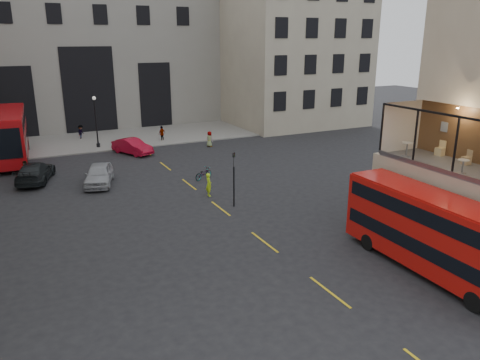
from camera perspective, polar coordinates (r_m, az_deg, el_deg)
name	(u,v)px	position (r m, az deg, el deg)	size (l,w,h in m)	color
ground	(364,282)	(23.24, 14.89, -11.95)	(140.00, 140.00, 0.00)	black
host_frontage	(466,215)	(26.82, 25.83, -3.87)	(3.00, 11.00, 4.50)	tan
cafe_floor	(472,172)	(26.16, 26.47, 0.85)	(3.00, 10.00, 0.10)	slate
gateway	(79,51)	(63.58, -19.03, 14.67)	(35.00, 10.60, 18.00)	gray
building_right	(285,42)	(64.56, 5.46, 16.40)	(16.60, 18.60, 20.00)	#AAA289
pavement_far	(92,140)	(54.64, -17.62, 4.65)	(40.00, 12.00, 0.12)	slate
traffic_light_near	(234,172)	(31.11, -0.76, 0.96)	(0.16, 0.20, 3.80)	black
street_lamp_b	(96,125)	(50.32, -17.10, 6.40)	(0.36, 0.36, 5.33)	black
bus_near	(432,230)	(24.32, 22.34, -5.61)	(2.37, 9.86, 3.93)	#AB100B
bus_far	(10,133)	(48.19, -26.24, 5.19)	(3.30, 11.67, 4.60)	#A50B0F
car_a	(99,174)	(37.93, -16.81, 0.66)	(1.93, 4.80, 1.63)	#999BA1
car_b	(132,146)	(47.19, -12.99, 4.02)	(1.60, 4.58, 1.51)	#9F0921
car_c	(35,172)	(40.48, -23.69, 0.90)	(2.20, 5.41, 1.57)	black
bicycle	(203,174)	(37.89, -4.48, 0.79)	(0.62, 1.79, 0.94)	gray
cyclist	(209,185)	(33.76, -3.83, -0.56)	(0.62, 0.41, 1.70)	#BDEC18
pedestrian_a	(26,170)	(41.23, -24.62, 1.06)	(0.76, 0.59, 1.57)	gray
pedestrian_b	(81,132)	(55.46, -18.82, 5.52)	(1.07, 0.61, 1.65)	gray
pedestrian_c	(162,134)	(52.42, -9.49, 5.60)	(0.99, 0.41, 1.69)	gray
pedestrian_d	(209,139)	(49.20, -3.74, 5.01)	(0.79, 0.52, 1.62)	gray
cafe_table_mid	(463,164)	(25.49, 25.54, 1.76)	(0.54, 0.54, 0.68)	beige
cafe_table_far	(407,147)	(28.04, 19.70, 3.82)	(0.61, 0.61, 0.77)	silver
cafe_chair_c	(466,160)	(27.35, 25.87, 2.20)	(0.44, 0.44, 0.78)	tan
cafe_chair_d	(440,151)	(28.81, 23.20, 3.27)	(0.46, 0.46, 0.85)	#DDBE80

